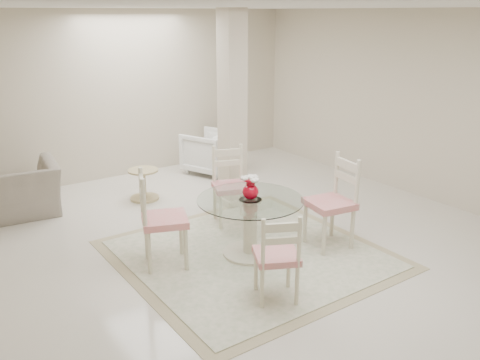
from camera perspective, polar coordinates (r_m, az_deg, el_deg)
ground at (r=6.14m, az=2.17°, el=-7.16°), size 7.00×7.00×0.00m
room_shell at (r=5.60m, az=2.40°, el=10.24°), size 6.02×7.02×2.71m
column at (r=7.01m, az=-0.87°, el=7.72°), size 0.30×0.30×2.70m
area_rug at (r=5.87m, az=1.13°, el=-8.33°), size 2.79×2.79×0.02m
dining_table at (r=5.73m, az=1.15°, el=-5.29°), size 1.18×1.18×0.68m
red_vase at (r=5.56m, az=1.19°, el=-0.83°), size 0.21×0.20×0.28m
dining_chair_east at (r=5.97m, az=10.69°, el=-1.70°), size 0.55×0.55×1.20m
dining_chair_north at (r=6.57m, az=-1.15°, el=0.08°), size 0.57×0.57×1.11m
dining_chair_west at (r=5.46m, az=-9.30°, el=-3.63°), size 0.61×0.61×1.18m
dining_chair_south at (r=4.77m, az=4.29°, el=-8.01°), size 0.54×0.54×1.01m
recliner_taupe at (r=7.49m, az=-23.89°, el=-1.04°), size 1.21×1.09×0.72m
armchair_white at (r=8.74m, az=-3.35°, el=3.18°), size 1.01×1.03×0.72m
side_table at (r=7.61m, az=-10.73°, el=-0.62°), size 0.44×0.44×0.46m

